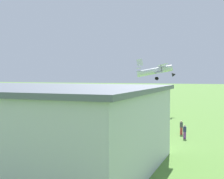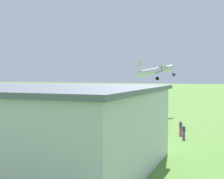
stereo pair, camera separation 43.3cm
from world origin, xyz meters
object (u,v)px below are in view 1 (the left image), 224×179
(person_crossing_taxiway, at_px, (185,132))
(person_watching_takeoff, at_px, (9,117))
(person_beside_truck, at_px, (181,127))
(biplane, at_px, (156,70))
(person_walking_on_apron, at_px, (132,123))
(person_by_parked_cars, at_px, (163,131))

(person_crossing_taxiway, bearing_deg, person_watching_takeoff, -7.54)
(person_watching_takeoff, height_order, person_beside_truck, person_beside_truck)
(biplane, relative_size, person_walking_on_apron, 5.57)
(biplane, xyz_separation_m, person_watching_takeoff, (19.15, 19.01, -7.43))
(person_by_parked_cars, bearing_deg, person_walking_on_apron, -41.74)
(biplane, height_order, person_beside_truck, biplane)
(person_crossing_taxiway, distance_m, person_beside_truck, 2.56)
(person_crossing_taxiway, height_order, person_by_parked_cars, person_by_parked_cars)
(person_by_parked_cars, height_order, person_beside_truck, person_beside_truck)
(person_walking_on_apron, height_order, person_by_parked_cars, person_walking_on_apron)
(person_beside_truck, bearing_deg, person_watching_takeoff, -2.49)
(person_walking_on_apron, distance_m, person_crossing_taxiway, 8.40)
(person_walking_on_apron, bearing_deg, biplane, -87.84)
(person_watching_takeoff, bearing_deg, biplane, -135.21)
(person_crossing_taxiway, bearing_deg, person_beside_truck, -73.98)
(person_walking_on_apron, distance_m, person_beside_truck, 6.88)
(person_walking_on_apron, height_order, person_beside_truck, person_beside_truck)
(person_crossing_taxiway, bearing_deg, person_by_parked_cars, 11.23)
(person_beside_truck, bearing_deg, biplane, -69.79)
(biplane, xyz_separation_m, person_crossing_taxiway, (-8.13, 22.62, -7.40))
(biplane, bearing_deg, person_by_parked_cars, 103.77)
(person_crossing_taxiway, relative_size, person_watching_takeoff, 1.03)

